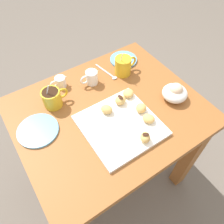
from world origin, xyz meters
TOP-DOWN VIEW (x-y plane):
  - ground_plane at (0.00, 0.00)m, footprint 8.00×8.00m
  - dining_table at (0.00, 0.00)m, footprint 0.86×0.71m
  - pastry_plate_square at (-0.01, -0.11)m, footprint 0.32×0.32m
  - coffee_mug_mustard_left at (-0.20, 0.17)m, footprint 0.12×0.09m
  - coffee_mug_mustard_right at (0.20, 0.17)m, footprint 0.13×0.09m
  - cream_pitcher_white at (0.03, 0.20)m, footprint 0.10×0.06m
  - ice_cream_bowl at (0.30, -0.11)m, footprint 0.12×0.12m
  - chocolate_sauce_pitcher at (-0.12, 0.27)m, footprint 0.09×0.05m
  - saucer_sky_left at (-0.32, 0.07)m, footprint 0.18×0.18m
  - saucer_sky_right at (0.27, 0.26)m, footprint 0.15×0.15m
  - loose_spoon_near_saucer at (0.13, 0.21)m, footprint 0.04×0.16m
  - beignet_0 at (-0.02, -0.02)m, footprint 0.06×0.07m
  - beignet_1 at (0.06, -0.01)m, footprint 0.05×0.05m
  - chocolate_drizzle_1 at (0.06, -0.01)m, footprint 0.02×0.03m
  - beignet_2 at (0.03, -0.22)m, footprint 0.06×0.06m
  - chocolate_drizzle_2 at (0.03, -0.22)m, footprint 0.03×0.03m
  - beignet_3 at (0.12, 0.01)m, footprint 0.07×0.07m
  - beignet_4 at (0.11, -0.09)m, footprint 0.07×0.07m
  - beignet_5 at (0.10, -0.16)m, footprint 0.07×0.07m

SIDE VIEW (x-z plane):
  - ground_plane at x=0.00m, z-range 0.00..0.00m
  - dining_table at x=0.00m, z-range 0.21..0.94m
  - loose_spoon_near_saucer at x=0.13m, z-range 0.74..0.74m
  - saucer_sky_left at x=-0.32m, z-range 0.74..0.75m
  - saucer_sky_right at x=0.27m, z-range 0.74..0.75m
  - pastry_plate_square at x=-0.01m, z-range 0.74..0.75m
  - chocolate_sauce_pitcher at x=-0.12m, z-range 0.74..0.79m
  - beignet_3 at x=0.12m, z-range 0.75..0.78m
  - beignet_5 at x=0.10m, z-range 0.75..0.78m
  - beignet_0 at x=-0.02m, z-range 0.75..0.79m
  - beignet_4 at x=0.11m, z-range 0.75..0.79m
  - beignet_1 at x=0.06m, z-range 0.75..0.79m
  - beignet_2 at x=0.03m, z-range 0.75..0.79m
  - ice_cream_bowl at x=0.30m, z-range 0.73..0.82m
  - cream_pitcher_white at x=0.03m, z-range 0.74..0.81m
  - coffee_mug_mustard_left at x=-0.20m, z-range 0.72..0.85m
  - coffee_mug_mustard_right at x=0.20m, z-range 0.71..0.86m
  - chocolate_drizzle_1 at x=0.06m, z-range 0.79..0.79m
  - chocolate_drizzle_2 at x=0.03m, z-range 0.79..0.79m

